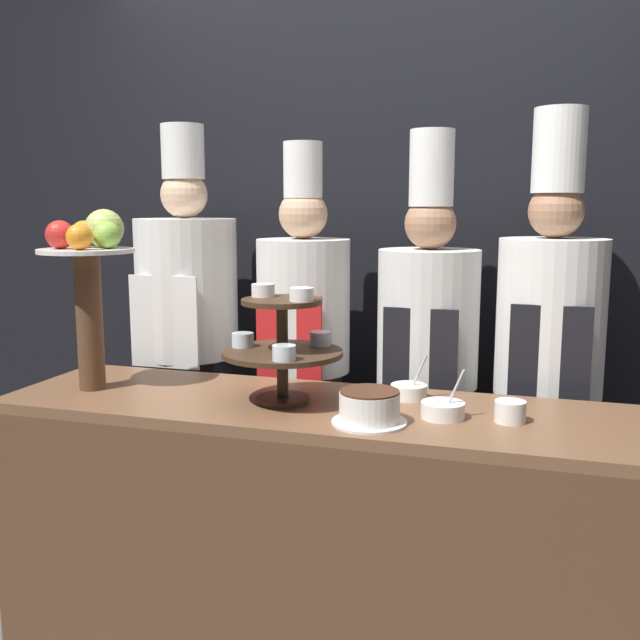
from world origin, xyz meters
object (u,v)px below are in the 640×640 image
at_px(serving_bowl_far, 409,391).
at_px(chef_center_right, 427,355).
at_px(cup_white, 510,411).
at_px(serving_bowl_near, 443,410).
at_px(chef_left, 188,328).
at_px(chef_center_left, 303,345).
at_px(cake_round, 369,408).
at_px(fruit_pedestal, 90,267).
at_px(tiered_stand, 282,341).
at_px(chef_right, 549,352).

distance_m(serving_bowl_far, chef_center_right, 0.42).
xyz_separation_m(cup_white, serving_bowl_near, (-0.19, -0.02, -0.01)).
bearing_deg(chef_left, cup_white, -23.91).
bearing_deg(cup_white, serving_bowl_near, -174.89).
bearing_deg(chef_center_left, serving_bowl_far, -40.21).
height_order(serving_bowl_near, chef_left, chef_left).
relative_size(cake_round, serving_bowl_far, 1.47).
xyz_separation_m(fruit_pedestal, chef_center_right, (1.04, 0.60, -0.36)).
bearing_deg(tiered_stand, cup_white, -0.67).
bearing_deg(fruit_pedestal, tiered_stand, 1.87).
relative_size(fruit_pedestal, chef_center_right, 0.34).
height_order(tiered_stand, chef_left, chef_left).
relative_size(chef_center_left, chef_center_right, 0.98).
bearing_deg(fruit_pedestal, chef_center_right, 30.20).
relative_size(tiered_stand, serving_bowl_far, 2.59).
distance_m(serving_bowl_near, chef_right, 0.68).
xyz_separation_m(chef_center_left, chef_center_right, (0.49, 0.00, -0.01)).
xyz_separation_m(tiered_stand, chef_right, (0.80, 0.58, -0.10)).
bearing_deg(chef_center_right, fruit_pedestal, -149.80).
relative_size(fruit_pedestal, chef_right, 0.33).
bearing_deg(chef_center_right, serving_bowl_far, -89.12).
height_order(tiered_stand, cup_white, tiered_stand).
bearing_deg(chef_right, serving_bowl_far, -135.53).
distance_m(cake_round, cup_white, 0.41).
xyz_separation_m(cup_white, chef_left, (-1.33, 0.59, 0.08)).
bearing_deg(serving_bowl_near, fruit_pedestal, 179.84).
distance_m(fruit_pedestal, chef_left, 0.68).
relative_size(cup_white, chef_center_left, 0.05).
distance_m(tiered_stand, fruit_pedestal, 0.70).
distance_m(chef_left, chef_center_right, 1.00).
xyz_separation_m(serving_bowl_far, chef_right, (0.43, 0.42, 0.07)).
bearing_deg(chef_right, cup_white, -100.31).
bearing_deg(fruit_pedestal, chef_center_left, 47.95).
distance_m(chef_center_right, chef_right, 0.44).
bearing_deg(tiered_stand, chef_center_left, 102.11).
xyz_separation_m(chef_center_left, chef_right, (0.93, -0.00, 0.03)).
xyz_separation_m(serving_bowl_far, chef_left, (-1.01, 0.42, 0.09)).
distance_m(serving_bowl_far, chef_center_left, 0.65).
distance_m(tiered_stand, chef_center_left, 0.61).
bearing_deg(chef_center_left, tiered_stand, -77.89).
distance_m(fruit_pedestal, chef_center_left, 0.88).
xyz_separation_m(chef_left, chef_center_right, (1.00, 0.00, -0.05)).
height_order(serving_bowl_near, chef_right, chef_right).
height_order(cake_round, chef_right, chef_right).
xyz_separation_m(cake_round, chef_right, (0.49, 0.72, 0.05)).
height_order(cup_white, chef_center_right, chef_center_right).
bearing_deg(serving_bowl_far, fruit_pedestal, -170.12).
bearing_deg(chef_left, serving_bowl_far, -22.71).
distance_m(tiered_stand, serving_bowl_far, 0.44).
bearing_deg(tiered_stand, cake_round, -24.29).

